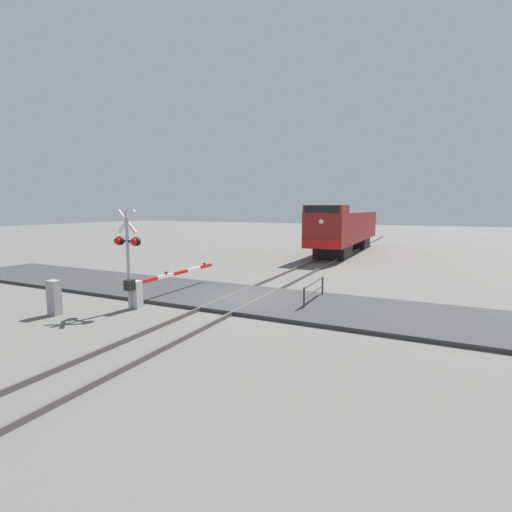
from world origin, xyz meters
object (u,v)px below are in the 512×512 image
object	(u,v)px
utility_cabinet	(54,298)
crossing_gate	(150,286)
guard_railing	(314,289)
locomotive	(345,228)
crossing_signal	(127,248)

from	to	relation	value
utility_cabinet	crossing_gate	bearing A→B (deg)	54.54
guard_railing	utility_cabinet	bearing A→B (deg)	-145.08
locomotive	crossing_gate	world-z (taller)	locomotive
crossing_signal	crossing_gate	world-z (taller)	crossing_signal
crossing_signal	guard_railing	xyz separation A→B (m)	(6.31, 3.93, -1.80)
locomotive	guard_railing	distance (m)	19.26
locomotive	crossing_signal	xyz separation A→B (m)	(-3.36, -22.90, 0.27)
crossing_signal	guard_railing	distance (m)	7.65
locomotive	crossing_gate	distance (m)	22.11
utility_cabinet	guard_railing	xyz separation A→B (m)	(8.24, 5.75, -0.03)
crossing_gate	guard_railing	size ratio (longest dim) A/B	2.27
locomotive	utility_cabinet	size ratio (longest dim) A/B	12.37
crossing_signal	utility_cabinet	world-z (taller)	crossing_signal
locomotive	utility_cabinet	world-z (taller)	locomotive
crossing_gate	utility_cabinet	bearing A→B (deg)	-125.46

